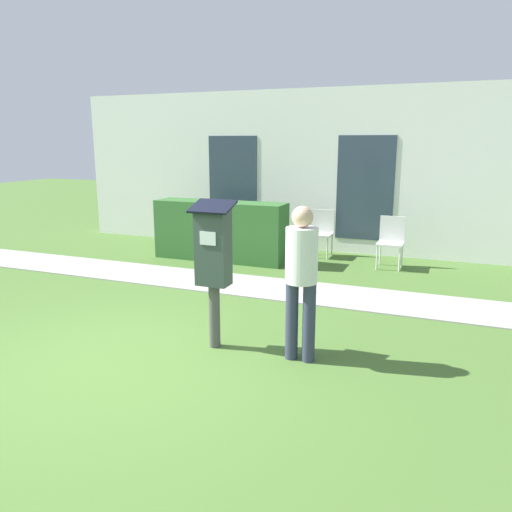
# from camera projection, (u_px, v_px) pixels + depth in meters

# --- Properties ---
(ground_plane) EXTENTS (40.00, 40.00, 0.00)m
(ground_plane) POSITION_uv_depth(u_px,v_px,m) (113.00, 365.00, 4.98)
(ground_plane) COLOR #476B2D
(sidewalk) EXTENTS (12.00, 1.10, 0.02)m
(sidewalk) POSITION_uv_depth(u_px,v_px,m) (238.00, 284.00, 7.77)
(sidewalk) COLOR #A3A099
(sidewalk) RESTS_ON ground
(building_facade) EXTENTS (10.00, 0.26, 3.20)m
(building_facade) POSITION_uv_depth(u_px,v_px,m) (298.00, 171.00, 10.17)
(building_facade) COLOR white
(building_facade) RESTS_ON ground
(parking_meter) EXTENTS (0.44, 0.31, 1.59)m
(parking_meter) POSITION_uv_depth(u_px,v_px,m) (213.00, 255.00, 5.21)
(parking_meter) COLOR #4C4C4C
(parking_meter) RESTS_ON ground
(person_standing) EXTENTS (0.32, 0.32, 1.58)m
(person_standing) POSITION_uv_depth(u_px,v_px,m) (301.00, 272.00, 4.91)
(person_standing) COLOR #333851
(person_standing) RESTS_ON ground
(outdoor_chair_left) EXTENTS (0.44, 0.44, 0.90)m
(outdoor_chair_left) POSITION_uv_depth(u_px,v_px,m) (252.00, 227.00, 9.91)
(outdoor_chair_left) COLOR silver
(outdoor_chair_left) RESTS_ON ground
(outdoor_chair_middle) EXTENTS (0.44, 0.44, 0.90)m
(outdoor_chair_middle) POSITION_uv_depth(u_px,v_px,m) (322.00, 229.00, 9.63)
(outdoor_chair_middle) COLOR silver
(outdoor_chair_middle) RESTS_ON ground
(outdoor_chair_right) EXTENTS (0.44, 0.44, 0.90)m
(outdoor_chair_right) POSITION_uv_depth(u_px,v_px,m) (391.00, 238.00, 8.77)
(outdoor_chair_right) COLOR silver
(outdoor_chair_right) RESTS_ON ground
(hedge_row) EXTENTS (2.51, 0.60, 1.10)m
(hedge_row) POSITION_uv_depth(u_px,v_px,m) (220.00, 231.00, 9.34)
(hedge_row) COLOR #33662D
(hedge_row) RESTS_ON ground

